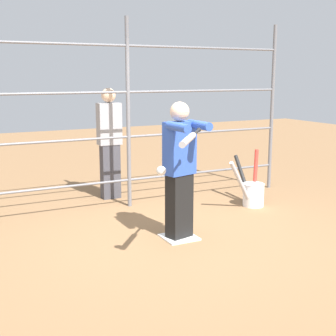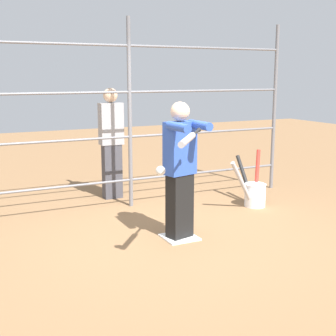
% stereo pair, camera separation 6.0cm
% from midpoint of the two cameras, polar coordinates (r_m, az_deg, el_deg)
% --- Properties ---
extents(ground_plane, '(24.00, 24.00, 0.00)m').
position_cam_midpoint_polar(ground_plane, '(5.80, 1.06, -8.51)').
color(ground_plane, olive).
extents(home_plate, '(0.40, 0.40, 0.02)m').
position_cam_midpoint_polar(home_plate, '(5.80, 1.06, -8.42)').
color(home_plate, white).
rests_on(home_plate, ground).
extents(fence_backstop, '(5.39, 0.06, 2.79)m').
position_cam_midpoint_polar(fence_backstop, '(6.94, -5.12, 6.50)').
color(fence_backstop, slate).
rests_on(fence_backstop, ground).
extents(batter, '(0.42, 0.63, 1.66)m').
position_cam_midpoint_polar(batter, '(5.55, 1.17, 0.19)').
color(batter, black).
rests_on(batter, ground).
extents(baseball_bat_swinging, '(0.61, 0.70, 0.10)m').
position_cam_midpoint_polar(baseball_bat_swinging, '(4.60, 2.24, 3.62)').
color(baseball_bat_swinging, black).
extents(softball_in_flight, '(0.10, 0.10, 0.10)m').
position_cam_midpoint_polar(softball_in_flight, '(4.59, -1.21, -0.35)').
color(softball_in_flight, white).
extents(bat_bucket, '(0.83, 0.83, 0.83)m').
position_cam_midpoint_polar(bat_bucket, '(7.24, 9.98, -2.84)').
color(bat_bucket, white).
rests_on(bat_bucket, ground).
extents(bystander_behind_fence, '(0.37, 0.23, 1.77)m').
position_cam_midpoint_polar(bystander_behind_fence, '(7.51, -7.36, 3.18)').
color(bystander_behind_fence, '#3F3F47').
rests_on(bystander_behind_fence, ground).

